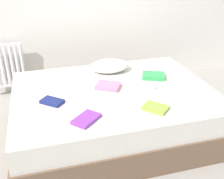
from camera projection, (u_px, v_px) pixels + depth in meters
The scene contains 10 objects.
ground_plane at pixel (113, 131), 2.96m from camera, with size 8.00×8.00×0.00m, color #9E998E.
bed at pixel (113, 112), 2.85m from camera, with size 2.00×1.50×0.50m.
radiator at pixel (5, 66), 3.54m from camera, with size 0.49×0.04×0.58m.
pillow at pixel (109, 66), 3.15m from camera, with size 0.45×0.33×0.12m, color white.
textbook_white at pixel (144, 87), 2.75m from camera, with size 0.18×0.13×0.05m, color white.
textbook_purple at pixel (86, 119), 2.23m from camera, with size 0.23×0.15×0.03m, color purple.
textbook_navy at pixel (52, 101), 2.49m from camera, with size 0.20×0.12×0.03m, color navy.
textbook_lime at pixel (155, 108), 2.39m from camera, with size 0.21×0.16×0.03m, color #8CC638.
textbook_green at pixel (153, 76), 3.00m from camera, with size 0.24×0.19×0.04m, color green.
textbook_pink at pixel (108, 86), 2.77m from camera, with size 0.23×0.18×0.04m, color pink.
Camera 1 is at (-0.68, -2.36, 1.73)m, focal length 44.02 mm.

